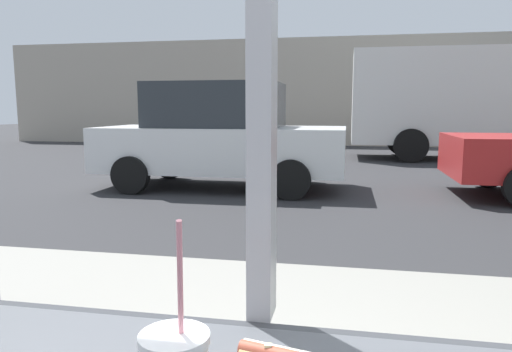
# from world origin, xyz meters

# --- Properties ---
(ground_plane) EXTENTS (60.00, 60.00, 0.00)m
(ground_plane) POSITION_xyz_m (0.00, 8.00, 0.00)
(ground_plane) COLOR #2D2D30
(building_facade_far) EXTENTS (28.00, 1.20, 4.10)m
(building_facade_far) POSITION_xyz_m (0.00, 18.24, 2.05)
(building_facade_far) COLOR #A89E8E
(building_facade_far) RESTS_ON ground
(parked_car_white) EXTENTS (4.35, 2.01, 1.87)m
(parked_car_white) POSITION_xyz_m (-2.06, 7.36, 0.93)
(parked_car_white) COLOR silver
(parked_car_white) RESTS_ON ground
(box_truck) EXTENTS (6.44, 2.44, 3.01)m
(box_truck) POSITION_xyz_m (3.35, 13.29, 1.63)
(box_truck) COLOR silver
(box_truck) RESTS_ON ground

